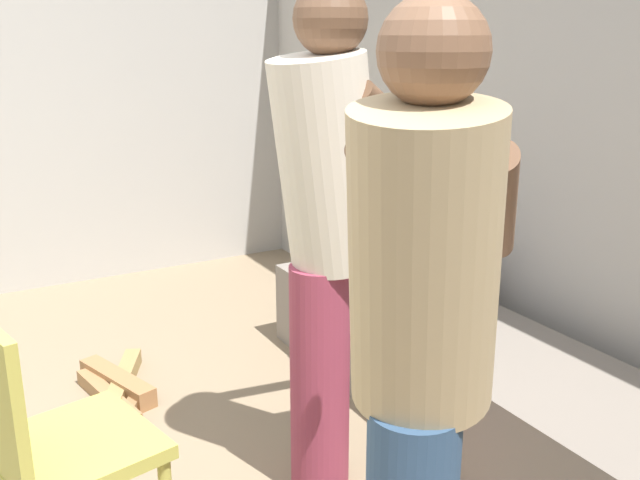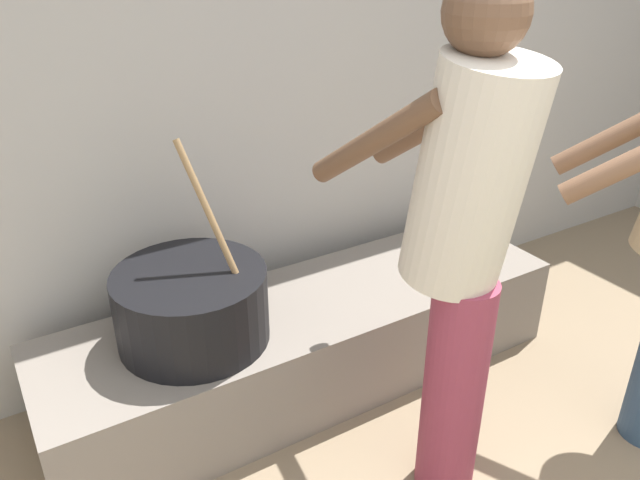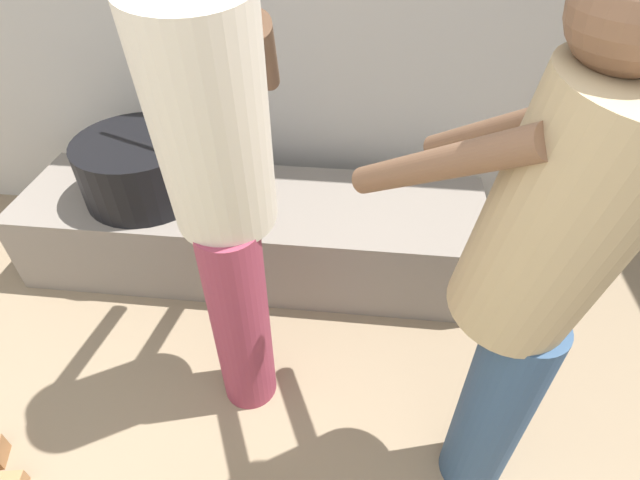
# 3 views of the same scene
# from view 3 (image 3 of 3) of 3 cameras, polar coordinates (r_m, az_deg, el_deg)

# --- Properties ---
(hearth_ledge) EXTENTS (2.16, 0.60, 0.40)m
(hearth_ledge) POSITION_cam_3_polar(r_m,az_deg,el_deg) (2.38, -7.72, 0.94)
(hearth_ledge) COLOR slate
(hearth_ledge) RESTS_ON ground_plane
(cooking_pot_main) EXTENTS (0.55, 0.55, 0.73)m
(cooking_pot_main) POSITION_cam_3_polar(r_m,az_deg,el_deg) (2.34, -20.23, 8.06)
(cooking_pot_main) COLOR black
(cooking_pot_main) RESTS_ON hearth_ledge
(cook_in_cream_shirt) EXTENTS (0.43, 0.73, 1.67)m
(cook_in_cream_shirt) POSITION_cam_3_polar(r_m,az_deg,el_deg) (1.37, -11.72, 7.05)
(cook_in_cream_shirt) COLOR #8C3347
(cook_in_cream_shirt) RESTS_ON ground_plane
(cook_in_tan_shirt) EXTENTS (0.69, 0.70, 1.60)m
(cook_in_tan_shirt) POSITION_cam_3_polar(r_m,az_deg,el_deg) (1.22, 23.97, -3.87)
(cook_in_tan_shirt) COLOR navy
(cook_in_tan_shirt) RESTS_ON ground_plane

